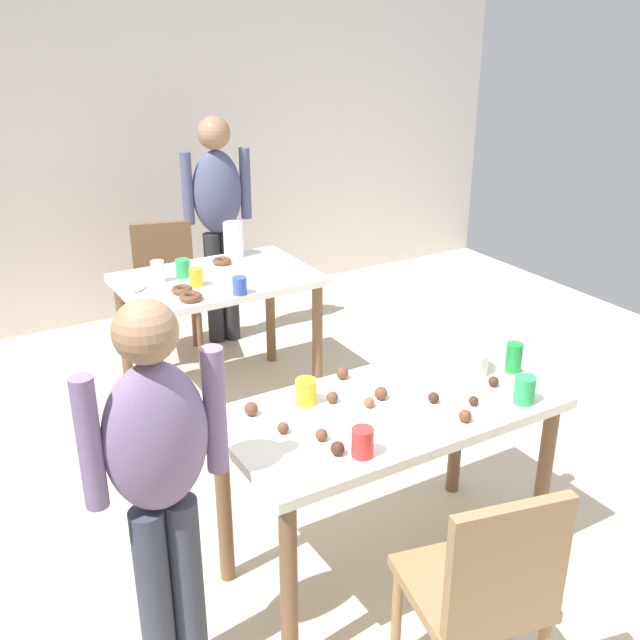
# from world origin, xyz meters

# --- Properties ---
(ground_plane) EXTENTS (6.40, 6.40, 0.00)m
(ground_plane) POSITION_xyz_m (0.00, 0.00, 0.00)
(ground_plane) COLOR beige
(wall_back) EXTENTS (6.40, 0.10, 2.60)m
(wall_back) POSITION_xyz_m (0.00, 3.20, 1.30)
(wall_back) COLOR silver
(wall_back) RESTS_ON ground_plane
(dining_table_near) EXTENTS (1.28, 0.65, 0.75)m
(dining_table_near) POSITION_xyz_m (-0.01, -0.04, 0.64)
(dining_table_near) COLOR silver
(dining_table_near) RESTS_ON ground_plane
(dining_table_far) EXTENTS (1.06, 0.71, 0.75)m
(dining_table_far) POSITION_xyz_m (0.01, 1.62, 0.63)
(dining_table_far) COLOR white
(dining_table_far) RESTS_ON ground_plane
(chair_near_table) EXTENTS (0.48, 0.48, 0.87)m
(chair_near_table) POSITION_xyz_m (-0.15, -0.74, 0.50)
(chair_near_table) COLOR olive
(chair_near_table) RESTS_ON ground_plane
(chair_far_table) EXTENTS (0.49, 0.49, 0.87)m
(chair_far_table) POSITION_xyz_m (-0.05, 2.33, 0.50)
(chair_far_table) COLOR brown
(chair_far_table) RESTS_ON ground_plane
(person_girl_near) EXTENTS (0.45, 0.21, 1.38)m
(person_girl_near) POSITION_xyz_m (-0.93, -0.13, 0.82)
(person_girl_near) COLOR #383D4C
(person_girl_near) RESTS_ON ground_plane
(person_adult_far) EXTENTS (0.46, 0.24, 1.50)m
(person_adult_far) POSITION_xyz_m (0.35, 2.38, 0.90)
(person_adult_far) COLOR #28282D
(person_adult_far) RESTS_ON ground_plane
(mixing_bowl) EXTENTS (0.20, 0.20, 0.09)m
(mixing_bowl) POSITION_xyz_m (0.41, 0.04, 0.79)
(mixing_bowl) COLOR white
(mixing_bowl) RESTS_ON dining_table_near
(soda_can) EXTENTS (0.07, 0.07, 0.12)m
(soda_can) POSITION_xyz_m (0.58, -0.07, 0.81)
(soda_can) COLOR #198438
(soda_can) RESTS_ON dining_table_near
(fork_near) EXTENTS (0.17, 0.02, 0.01)m
(fork_near) POSITION_xyz_m (-0.01, -0.23, 0.75)
(fork_near) COLOR silver
(fork_near) RESTS_ON dining_table_near
(cup_near_0) EXTENTS (0.07, 0.07, 0.10)m
(cup_near_0) POSITION_xyz_m (-0.29, -0.27, 0.80)
(cup_near_0) COLOR red
(cup_near_0) RESTS_ON dining_table_near
(cup_near_1) EXTENTS (0.08, 0.08, 0.11)m
(cup_near_1) POSITION_xyz_m (0.43, -0.28, 0.80)
(cup_near_1) COLOR green
(cup_near_1) RESTS_ON dining_table_near
(cup_near_2) EXTENTS (0.08, 0.08, 0.10)m
(cup_near_2) POSITION_xyz_m (-0.27, 0.13, 0.80)
(cup_near_2) COLOR yellow
(cup_near_2) RESTS_ON dining_table_near
(cake_ball_0) EXTENTS (0.05, 0.05, 0.05)m
(cake_ball_0) POSITION_xyz_m (-0.49, 0.16, 0.78)
(cake_ball_0) COLOR brown
(cake_ball_0) RESTS_ON dining_table_near
(cake_ball_1) EXTENTS (0.05, 0.05, 0.05)m
(cake_ball_1) POSITION_xyz_m (-0.02, 0.01, 0.78)
(cake_ball_1) COLOR brown
(cake_ball_1) RESTS_ON dining_table_near
(cake_ball_2) EXTENTS (0.05, 0.05, 0.05)m
(cake_ball_2) POSITION_xyz_m (-0.05, 0.23, 0.78)
(cake_ball_2) COLOR brown
(cake_ball_2) RESTS_ON dining_table_near
(cake_ball_3) EXTENTS (0.05, 0.05, 0.05)m
(cake_ball_3) POSITION_xyz_m (0.15, -0.28, 0.77)
(cake_ball_3) COLOR brown
(cake_ball_3) RESTS_ON dining_table_near
(cake_ball_4) EXTENTS (0.04, 0.04, 0.04)m
(cake_ball_4) POSITION_xyz_m (0.25, -0.20, 0.77)
(cake_ball_4) COLOR #3D2319
(cake_ball_4) RESTS_ON dining_table_near
(cake_ball_5) EXTENTS (0.04, 0.04, 0.04)m
(cake_ball_5) POSITION_xyz_m (0.42, -0.13, 0.77)
(cake_ball_5) COLOR #3D2319
(cake_ball_5) RESTS_ON dining_table_near
(cake_ball_6) EXTENTS (0.04, 0.04, 0.04)m
(cake_ball_6) POSITION_xyz_m (0.14, -0.11, 0.77)
(cake_ball_6) COLOR #3D2319
(cake_ball_6) RESTS_ON dining_table_near
(cake_ball_7) EXTENTS (0.04, 0.04, 0.04)m
(cake_ball_7) POSITION_xyz_m (-0.36, -0.12, 0.77)
(cake_ball_7) COLOR brown
(cake_ball_7) RESTS_ON dining_table_near
(cake_ball_8) EXTENTS (0.04, 0.04, 0.04)m
(cake_ball_8) POSITION_xyz_m (-0.19, 0.08, 0.77)
(cake_ball_8) COLOR brown
(cake_ball_8) RESTS_ON dining_table_near
(cake_ball_9) EXTENTS (0.04, 0.04, 0.04)m
(cake_ball_9) POSITION_xyz_m (-0.09, -0.02, 0.77)
(cake_ball_9) COLOR brown
(cake_ball_9) RESTS_ON dining_table_near
(cake_ball_10) EXTENTS (0.04, 0.04, 0.04)m
(cake_ball_10) POSITION_xyz_m (-0.45, -0.01, 0.77)
(cake_ball_10) COLOR brown
(cake_ball_10) RESTS_ON dining_table_near
(cake_ball_11) EXTENTS (0.05, 0.05, 0.05)m
(cake_ball_11) POSITION_xyz_m (-0.36, -0.23, 0.77)
(cake_ball_11) COLOR #3D2319
(cake_ball_11) RESTS_ON dining_table_near
(pitcher_far) EXTENTS (0.12, 0.12, 0.21)m
(pitcher_far) POSITION_xyz_m (0.24, 1.90, 0.85)
(pitcher_far) COLOR white
(pitcher_far) RESTS_ON dining_table_far
(cup_far_0) EXTENTS (0.08, 0.08, 0.09)m
(cup_far_0) POSITION_xyz_m (-0.00, 1.31, 0.80)
(cup_far_0) COLOR #3351B2
(cup_far_0) RESTS_ON dining_table_far
(cup_far_1) EXTENTS (0.07, 0.07, 0.10)m
(cup_far_1) POSITION_xyz_m (-0.15, 1.54, 0.80)
(cup_far_1) COLOR yellow
(cup_far_1) RESTS_ON dining_table_far
(cup_far_2) EXTENTS (0.08, 0.08, 0.10)m
(cup_far_2) POSITION_xyz_m (-0.15, 1.71, 0.80)
(cup_far_2) COLOR green
(cup_far_2) RESTS_ON dining_table_far
(cup_far_3) EXTENTS (0.07, 0.07, 0.12)m
(cup_far_3) POSITION_xyz_m (-0.30, 1.70, 0.81)
(cup_far_3) COLOR white
(cup_far_3) RESTS_ON dining_table_far
(donut_far_0) EXTENTS (0.11, 0.11, 0.03)m
(donut_far_0) POSITION_xyz_m (-0.25, 1.48, 0.77)
(donut_far_0) COLOR brown
(donut_far_0) RESTS_ON dining_table_far
(donut_far_1) EXTENTS (0.11, 0.11, 0.03)m
(donut_far_1) POSITION_xyz_m (0.12, 1.81, 0.77)
(donut_far_1) COLOR brown
(donut_far_1) RESTS_ON dining_table_far
(donut_far_2) EXTENTS (0.12, 0.12, 0.04)m
(donut_far_2) POSITION_xyz_m (-0.25, 1.35, 0.77)
(donut_far_2) COLOR brown
(donut_far_2) RESTS_ON dining_table_far
(donut_far_3) EXTENTS (0.13, 0.13, 0.04)m
(donut_far_3) POSITION_xyz_m (-0.46, 1.65, 0.77)
(donut_far_3) COLOR white
(donut_far_3) RESTS_ON dining_table_far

